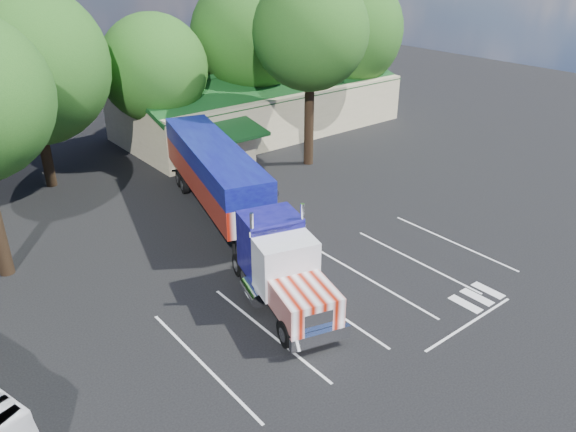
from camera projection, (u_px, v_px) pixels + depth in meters
ground at (248, 254)px, 29.81m from camera, size 120.00×120.00×0.00m
event_hall at (259, 105)px, 49.09m from camera, size 24.20×14.12×5.55m
tree_row_c at (29, 66)px, 34.87m from camera, size 10.00×10.00×13.05m
tree_row_d at (154, 69)px, 41.49m from camera, size 8.00×8.00×10.60m
tree_row_e at (249, 36)px, 46.26m from camera, size 9.60×9.60×12.90m
tree_row_f at (346, 31)px, 51.18m from camera, size 10.40×10.40×13.00m
tree_near_right at (311, 32)px, 38.14m from camera, size 8.00×8.00×13.50m
semi_truck at (229, 190)px, 31.19m from camera, size 8.24×21.32×4.48m
woman at (272, 230)px, 30.32m from camera, size 0.53×0.72×1.80m
bicycle at (267, 188)px, 36.67m from camera, size 1.30×1.93×0.96m
silver_sedan at (219, 149)px, 43.37m from camera, size 4.03×2.60×1.25m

